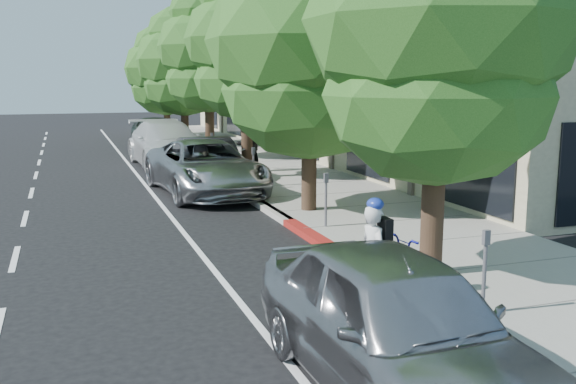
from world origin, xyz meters
name	(u,v)px	position (x,y,z in m)	size (l,w,h in m)	color
ground	(338,257)	(0.00, 0.00, 0.00)	(120.00, 120.00, 0.00)	black
sidewalk	(305,186)	(2.30, 8.00, 0.07)	(4.60, 56.00, 0.15)	gray
curb	(237,190)	(0.00, 8.00, 0.07)	(0.30, 56.00, 0.15)	#9E998E
curb_red_segment	(320,241)	(0.00, 1.00, 0.07)	(0.32, 4.00, 0.15)	maroon
storefront_building	(370,80)	(9.60, 18.00, 3.50)	(10.00, 36.00, 7.00)	beige
street_tree_0	(440,27)	(0.90, -2.00, 4.41)	(4.63, 4.63, 7.22)	black
street_tree_1	(310,45)	(0.90, 4.00, 4.42)	(5.35, 5.35, 7.44)	black
street_tree_2	(246,43)	(0.90, 10.00, 4.78)	(4.25, 4.25, 7.60)	black
street_tree_3	(208,49)	(0.90, 16.00, 4.81)	(4.37, 4.37, 7.68)	black
street_tree_4	(183,62)	(0.90, 22.00, 4.43)	(4.88, 4.88, 7.32)	black
street_tree_5	(166,70)	(0.90, 28.00, 4.11)	(5.00, 5.00, 6.93)	black
cyclist	(374,256)	(-0.65, -2.83, 0.82)	(0.60, 0.39, 1.64)	silver
bicycle	(372,276)	(-0.77, -3.00, 0.56)	(0.75, 2.15, 1.13)	navy
silver_suv	(206,167)	(-1.01, 8.00, 0.84)	(2.78, 6.03, 1.68)	#A2A2A7
dark_sedan	(209,161)	(-0.51, 9.83, 0.79)	(1.67, 4.79, 1.58)	black
white_pickup	(167,144)	(-1.13, 15.00, 0.92)	(2.57, 6.33, 1.84)	silver
dark_suv_far	(157,132)	(-0.50, 22.31, 0.84)	(1.98, 4.92, 1.68)	black
near_car_a	(397,324)	(-1.72, -5.50, 0.84)	(1.98, 4.92, 1.68)	#98989C
pedestrian	(248,145)	(1.36, 11.48, 1.14)	(0.96, 0.75, 1.97)	black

